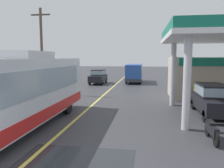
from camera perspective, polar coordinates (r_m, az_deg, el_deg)
name	(u,v)px	position (r m, az deg, el deg)	size (l,w,h in m)	color
ground	(112,87)	(25.18, 0.09, -0.89)	(120.00, 120.00, 0.00)	#38383D
lane_divider_stripe	(104,95)	(20.30, -2.04, -2.74)	(0.16, 50.00, 0.01)	#D8CC4C
coach_bus_main	(18,94)	(11.03, -22.97, -2.35)	(2.60, 11.04, 3.69)	silver
gas_station_roadside	(222,68)	(18.32, 26.52, 3.76)	(9.10, 11.95, 5.10)	#147259
car_at_pump	(212,98)	(14.28, 24.36, -3.31)	(1.70, 4.20, 1.82)	black
minibus_opposing_lane	(134,72)	(30.37, 5.74, 3.19)	(2.04, 6.13, 2.44)	#264C9E
motorcycle_parked_forecourt	(212,130)	(10.03, 24.25, -10.78)	(0.55, 1.80, 0.92)	black
pedestrian_near_pump	(197,91)	(17.64, 20.94, -1.59)	(0.55, 0.22, 1.66)	#33333F
pedestrian_by_shop	(213,91)	(17.91, 24.51, -1.64)	(0.55, 0.22, 1.66)	#33333F
car_trailing_behind_bus	(98,76)	(28.82, -3.54, 2.10)	(1.70, 4.20, 1.82)	black
utility_pole_roadside	(42,50)	(21.68, -17.61, 8.41)	(1.80, 0.24, 7.83)	brown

